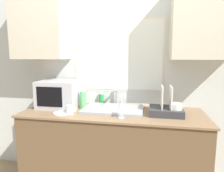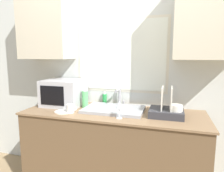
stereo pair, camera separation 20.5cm
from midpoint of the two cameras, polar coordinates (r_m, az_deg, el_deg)
countertop at (r=2.31m, az=2.95°, el=-18.19°), size 1.91×0.69×0.91m
wall_back at (r=2.36m, az=4.93°, el=7.22°), size 6.00×0.38×2.60m
sink_basin at (r=2.17m, az=3.25°, el=-6.68°), size 0.64×0.43×0.03m
faucet at (r=2.35m, az=4.60°, el=-2.62°), size 0.08×0.19×0.21m
microwave at (r=2.42m, az=-11.24°, el=-1.89°), size 0.45×0.40×0.31m
dish_rack at (r=2.06m, az=18.31°, el=-6.63°), size 0.33×0.29×0.29m
spray_bottle at (r=2.27m, az=-5.19°, el=-3.10°), size 0.07×0.07×0.26m
soap_bottle at (r=2.45m, az=0.26°, el=-3.64°), size 0.05×0.05×0.16m
mug_near_sink at (r=2.11m, az=-9.03°, el=-6.41°), size 0.11×0.08×0.09m
wine_glass at (r=1.89m, az=5.21°, el=-5.56°), size 0.07×0.07×0.17m
small_plate at (r=2.15m, az=-11.20°, el=-7.24°), size 0.18×0.18×0.01m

